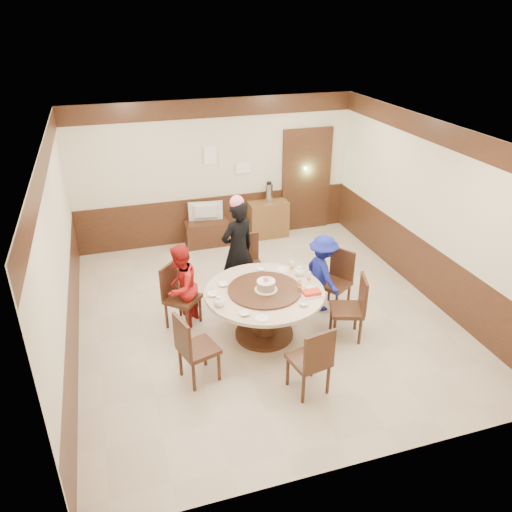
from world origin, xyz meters
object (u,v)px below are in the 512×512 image
object	(u,v)px
side_cabinet	(268,219)
thermos	(269,193)
person_red	(181,287)
shrimp_platter	(311,293)
tv_stand	(207,233)
television	(206,212)
banquet_table	(264,304)
birthday_cake	(266,285)
person_blue	(322,273)
person_standing	(238,250)

from	to	relation	value
side_cabinet	thermos	bearing A→B (deg)	0.00
person_red	shrimp_platter	size ratio (longest dim) A/B	4.36
tv_stand	television	distance (m)	0.44
banquet_table	tv_stand	distance (m)	3.30
banquet_table	birthday_cake	size ratio (longest dim) A/B	5.26
person_blue	thermos	xyz separation A→B (m)	(0.09, 2.87, 0.32)
person_standing	side_cabinet	bearing A→B (deg)	-140.44
side_cabinet	person_standing	bearing A→B (deg)	-120.00
shrimp_platter	person_blue	bearing A→B (deg)	55.66
shrimp_platter	thermos	xyz separation A→B (m)	(0.60, 3.61, 0.16)
person_blue	side_cabinet	bearing A→B (deg)	-9.68
person_red	thermos	bearing A→B (deg)	174.22
shrimp_platter	thermos	size ratio (longest dim) A/B	0.79
person_blue	side_cabinet	size ratio (longest dim) A/B	1.55
banquet_table	side_cabinet	bearing A→B (deg)	70.65
person_red	side_cabinet	size ratio (longest dim) A/B	1.63
shrimp_platter	tv_stand	distance (m)	3.69
side_cabinet	birthday_cake	bearing A→B (deg)	-109.02
birthday_cake	television	world-z (taller)	birthday_cake
tv_stand	shrimp_platter	bearing A→B (deg)	-78.77
banquet_table	tv_stand	size ratio (longest dim) A/B	1.98
person_standing	birthday_cake	world-z (taller)	person_standing
person_standing	person_red	world-z (taller)	person_standing
tv_stand	side_cabinet	bearing A→B (deg)	1.33
person_blue	shrimp_platter	world-z (taller)	person_blue
banquet_table	person_standing	xyz separation A→B (m)	(-0.05, 1.20, 0.29)
person_red	birthday_cake	size ratio (longest dim) A/B	4.09
person_standing	person_red	bearing A→B (deg)	9.58
person_standing	banquet_table	bearing A→B (deg)	72.14
television	birthday_cake	bearing A→B (deg)	99.72
banquet_table	person_blue	bearing A→B (deg)	22.12
tv_stand	person_blue	bearing A→B (deg)	-66.81
thermos	television	bearing A→B (deg)	-178.69
television	side_cabinet	world-z (taller)	television
thermos	person_standing	bearing A→B (deg)	-120.31
person_blue	shrimp_platter	xyz separation A→B (m)	(-0.51, -0.74, 0.16)
tv_stand	thermos	world-z (taller)	thermos
birthday_cake	shrimp_platter	world-z (taller)	birthday_cake
person_red	tv_stand	world-z (taller)	person_red
birthday_cake	thermos	size ratio (longest dim) A/B	0.84
birthday_cake	side_cabinet	bearing A→B (deg)	70.98
birthday_cake	side_cabinet	xyz separation A→B (m)	(1.15, 3.34, -0.48)
banquet_table	shrimp_platter	bearing A→B (deg)	-27.27
person_standing	side_cabinet	xyz separation A→B (m)	(1.22, 2.11, -0.45)
person_red	tv_stand	xyz separation A→B (m)	(0.95, 2.67, -0.40)
tv_stand	television	world-z (taller)	television
shrimp_platter	television	xyz separation A→B (m)	(-0.71, 3.58, -0.08)
person_red	shrimp_platter	bearing A→B (deg)	95.34
tv_stand	television	xyz separation A→B (m)	(0.00, 0.00, 0.44)
person_blue	birthday_cake	xyz separation A→B (m)	(-1.08, -0.47, 0.23)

